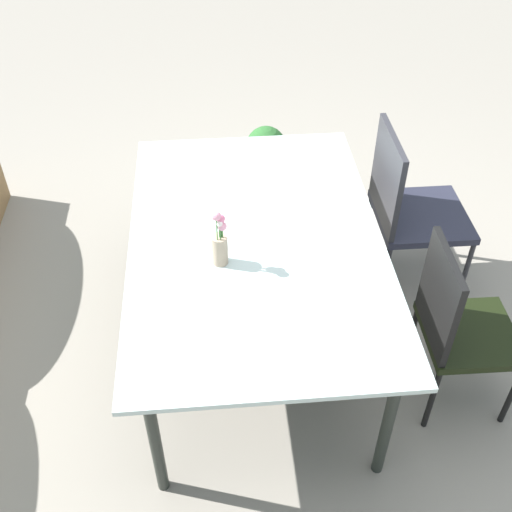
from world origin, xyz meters
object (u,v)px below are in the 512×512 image
chair_near_left (457,323)px  potted_plant (266,156)px  flower_vase (220,243)px  chair_near_right (408,205)px  dining_table (256,246)px

chair_near_left → potted_plant: chair_near_left is taller
flower_vase → potted_plant: 1.79m
flower_vase → potted_plant: flower_vase is taller
chair_near_left → flower_vase: size_ratio=3.10×
chair_near_left → chair_near_right: 0.82m
chair_near_right → potted_plant: bearing=-147.7°
potted_plant → chair_near_right: bearing=-148.0°
potted_plant → chair_near_left: bearing=-160.2°
chair_near_left → potted_plant: bearing=-159.1°
chair_near_left → potted_plant: size_ratio=2.04×
dining_table → chair_near_right: chair_near_right is taller
dining_table → flower_vase: 0.28m
chair_near_left → potted_plant: 2.03m
dining_table → chair_near_right: 0.97m
dining_table → flower_vase: (-0.15, 0.17, 0.16)m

